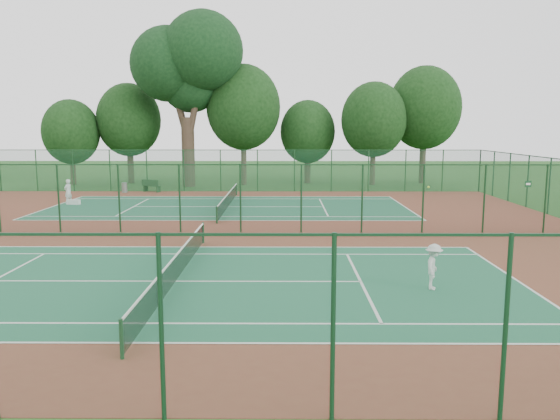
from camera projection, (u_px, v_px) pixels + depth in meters
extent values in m
plane|color=#24551A|center=(211.00, 232.00, 27.83)|extent=(120.00, 120.00, 0.00)
cube|color=maroon|center=(211.00, 232.00, 27.83)|extent=(40.00, 36.00, 0.01)
cube|color=#1D5E41|center=(176.00, 281.00, 18.93)|extent=(23.77, 10.97, 0.01)
cube|color=#1B583D|center=(228.00, 207.00, 36.73)|extent=(23.77, 10.97, 0.01)
cube|color=#184A31|center=(239.00, 171.00, 45.36)|extent=(40.00, 0.02, 3.50)
cube|color=#163C1D|center=(239.00, 150.00, 45.11)|extent=(40.00, 0.05, 0.05)
cube|color=#164426|center=(76.00, 328.00, 9.77)|extent=(40.00, 0.02, 3.50)
cube|color=#12321E|center=(70.00, 234.00, 9.51)|extent=(40.00, 0.05, 0.05)
cube|color=#164323|center=(210.00, 198.00, 27.57)|extent=(40.00, 0.02, 3.50)
cube|color=#123319|center=(209.00, 165.00, 27.31)|extent=(40.00, 0.05, 0.05)
cylinder|color=#163D22|center=(121.00, 339.00, 12.53)|extent=(0.10, 0.10, 0.97)
cylinder|color=#163D22|center=(203.00, 233.00, 25.19)|extent=(0.10, 0.10, 0.97)
cube|color=black|center=(176.00, 268.00, 18.86)|extent=(0.02, 12.80, 0.85)
cube|color=white|center=(176.00, 256.00, 18.79)|extent=(0.04, 12.80, 0.06)
cylinder|color=#123219|center=(217.00, 215.00, 30.33)|extent=(0.10, 0.10, 0.97)
cylinder|color=#123219|center=(237.00, 189.00, 42.98)|extent=(0.10, 0.10, 0.97)
cube|color=black|center=(228.00, 200.00, 36.65)|extent=(0.02, 12.80, 0.85)
cube|color=white|center=(228.00, 193.00, 36.59)|extent=(0.04, 12.80, 0.06)
imported|color=white|center=(434.00, 267.00, 17.89)|extent=(0.86, 1.11, 1.52)
imported|color=white|center=(68.00, 191.00, 38.15)|extent=(0.62, 0.73, 1.70)
cylinder|color=gray|center=(125.00, 188.00, 44.74)|extent=(0.52, 0.52, 0.81)
cube|color=#123519|center=(145.00, 188.00, 45.52)|extent=(0.26, 0.44, 0.50)
cube|color=#123519|center=(158.00, 189.00, 44.97)|extent=(0.26, 0.44, 0.50)
cube|color=#123519|center=(152.00, 186.00, 45.20)|extent=(1.71, 1.11, 0.06)
cube|color=#123519|center=(150.00, 183.00, 44.96)|extent=(1.54, 0.73, 0.50)
cube|color=white|center=(73.00, 202.00, 37.81)|extent=(0.95, 0.50, 0.34)
sphere|color=#B2D130|center=(304.00, 233.00, 27.30)|extent=(0.08, 0.08, 0.08)
sphere|color=gold|center=(392.00, 235.00, 26.88)|extent=(0.06, 0.06, 0.06)
sphere|color=#DBF238|center=(128.00, 233.00, 27.41)|extent=(0.07, 0.07, 0.07)
cylinder|color=#38281E|center=(188.00, 152.00, 49.07)|extent=(1.14, 1.14, 6.21)
cylinder|color=#38281E|center=(177.00, 100.00, 48.68)|extent=(2.10, 0.62, 6.17)
cylinder|color=#38281E|center=(197.00, 96.00, 48.11)|extent=(1.96, 0.58, 6.70)
sphere|color=black|center=(168.00, 64.00, 48.22)|extent=(6.62, 6.62, 6.62)
sphere|color=black|center=(203.00, 51.00, 47.53)|extent=(7.03, 7.03, 7.03)
sphere|color=black|center=(190.00, 82.00, 48.95)|extent=(5.38, 5.38, 5.38)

